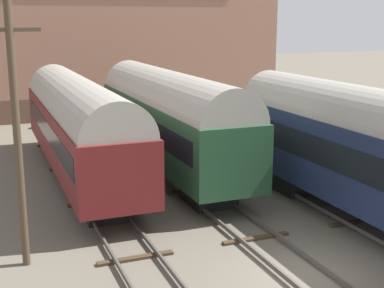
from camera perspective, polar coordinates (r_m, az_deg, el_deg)
name	(u,v)px	position (r m, az deg, el deg)	size (l,w,h in m)	color
ground_plane	(302,275)	(17.42, 11.64, -13.57)	(200.00, 200.00, 0.00)	#60594C
track_middle	(302,271)	(17.36, 11.66, -13.15)	(2.60, 60.00, 0.26)	#4C4742
train_car_maroon	(78,122)	(26.83, -12.07, 2.29)	(3.11, 17.34, 5.06)	black
train_car_green	(169,116)	(27.32, -2.51, 3.02)	(3.14, 15.79, 5.28)	black
train_car_navy	(378,152)	(20.64, 19.23, -0.79)	(2.91, 16.70, 5.34)	black
utility_pole	(17,132)	(17.22, -18.18, 1.25)	(1.80, 0.24, 8.48)	#473828
warehouse_building	(91,3)	(48.67, -10.75, 14.61)	(30.69, 11.20, 18.49)	brown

